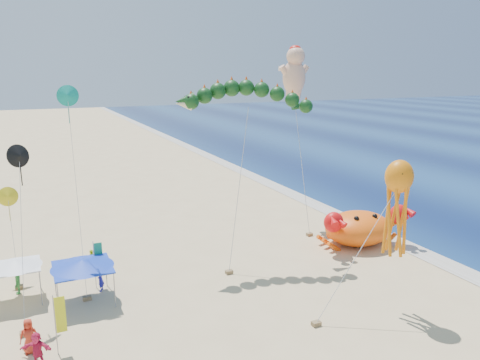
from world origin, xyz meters
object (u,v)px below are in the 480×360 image
Objects in this scene: dragon_kite at (247,101)px; cherub_kite at (295,71)px; crab_inflatable at (359,227)px; canopy_white at (15,263)px; octopus_kite at (397,201)px; canopy_blue at (82,264)px.

cherub_kite reaches higher than dragon_kite.
crab_inflatable is 14.00m from dragon_kite.
octopus_kite is at bearing -26.96° from canopy_white.
canopy_white is (-20.06, 10.20, -4.20)m from octopus_kite.
canopy_white is at bearing 154.31° from canopy_blue.
canopy_blue is (-12.04, -2.28, -9.28)m from dragon_kite.
crab_inflatable is 11.70m from octopus_kite.
cherub_kite is 19.32m from octopus_kite.
dragon_kite reaches higher than crab_inflatable.
dragon_kite is 12.63m from octopus_kite.
cherub_kite is at bearing 17.28° from canopy_white.
canopy_blue is at bearing -25.69° from canopy_white.
crab_inflatable is 25.15m from canopy_white.
dragon_kite is 3.46× the size of canopy_blue.
octopus_kite is 2.97× the size of canopy_white.
crab_inflatable is at bearing -9.16° from dragon_kite.
octopus_kite is at bearing -101.83° from cherub_kite.
cherub_kite is at bearing 78.17° from octopus_kite.
octopus_kite is (-3.68, -17.59, -7.11)m from cherub_kite.
crab_inflatable reaches higher than canopy_white.
octopus_kite is (-5.05, -9.20, 5.17)m from crab_inflatable.
crab_inflatable is 14.93m from cherub_kite.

